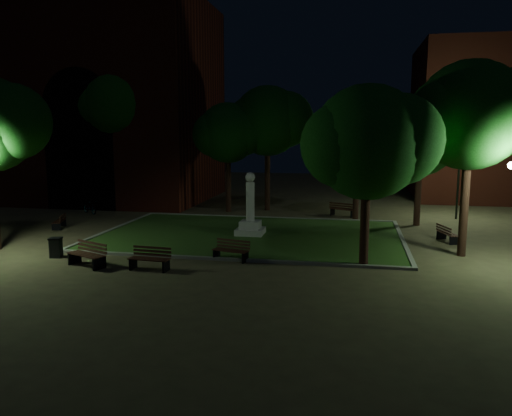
{
  "coord_description": "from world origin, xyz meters",
  "views": [
    {
      "loc": [
        5.12,
        -22.7,
        5.39
      ],
      "look_at": [
        0.49,
        1.0,
        1.61
      ],
      "focal_mm": 35.0,
      "sensor_mm": 36.0,
      "label": 1
    }
  ],
  "objects_px": {
    "monument": "(250,217)",
    "bench_right_side": "(447,234)",
    "trash_bin": "(56,247)",
    "bench_left_side": "(60,222)",
    "bicycle": "(90,207)",
    "bench_far_side": "(342,210)",
    "bench_near_left": "(150,259)",
    "bench_near_right": "(231,251)",
    "bench_west_near": "(88,255)"
  },
  "relations": [
    {
      "from": "bench_far_side",
      "to": "bench_near_left",
      "type": "bearing_deg",
      "value": 87.78
    },
    {
      "from": "monument",
      "to": "bench_west_near",
      "type": "height_order",
      "value": "monument"
    },
    {
      "from": "monument",
      "to": "bench_right_side",
      "type": "xyz_separation_m",
      "value": [
        9.7,
        0.39,
        -0.57
      ]
    },
    {
      "from": "monument",
      "to": "bench_near_right",
      "type": "distance_m",
      "value": 5.02
    },
    {
      "from": "bench_near_left",
      "to": "bench_west_near",
      "type": "relative_size",
      "value": 0.89
    },
    {
      "from": "bench_left_side",
      "to": "bench_west_near",
      "type": "bearing_deg",
      "value": 20.12
    },
    {
      "from": "bench_left_side",
      "to": "bicycle",
      "type": "relative_size",
      "value": 0.93
    },
    {
      "from": "trash_bin",
      "to": "bicycle",
      "type": "distance_m",
      "value": 11.62
    },
    {
      "from": "bench_west_near",
      "to": "bench_far_side",
      "type": "bearing_deg",
      "value": 77.78
    },
    {
      "from": "monument",
      "to": "bench_left_side",
      "type": "xyz_separation_m",
      "value": [
        -10.78,
        -0.09,
        -0.6
      ]
    },
    {
      "from": "bench_right_side",
      "to": "bench_far_side",
      "type": "height_order",
      "value": "bench_far_side"
    },
    {
      "from": "bench_left_side",
      "to": "bench_near_left",
      "type": "bearing_deg",
      "value": 31.08
    },
    {
      "from": "bench_far_side",
      "to": "trash_bin",
      "type": "bearing_deg",
      "value": 72.15
    },
    {
      "from": "bench_near_right",
      "to": "bench_left_side",
      "type": "xyz_separation_m",
      "value": [
        -11.0,
        4.89,
        -0.04
      ]
    },
    {
      "from": "bench_left_side",
      "to": "bench_right_side",
      "type": "relative_size",
      "value": 0.94
    },
    {
      "from": "bench_west_near",
      "to": "monument",
      "type": "bearing_deg",
      "value": 76.26
    },
    {
      "from": "bench_left_side",
      "to": "bicycle",
      "type": "height_order",
      "value": "bicycle"
    },
    {
      "from": "bench_west_near",
      "to": "bench_right_side",
      "type": "height_order",
      "value": "bench_west_near"
    },
    {
      "from": "bench_near_right",
      "to": "bench_west_near",
      "type": "distance_m",
      "value": 5.77
    },
    {
      "from": "bench_right_side",
      "to": "trash_bin",
      "type": "xyz_separation_m",
      "value": [
        -16.96,
        -6.34,
        0.05
      ]
    },
    {
      "from": "monument",
      "to": "bench_near_right",
      "type": "relative_size",
      "value": 1.96
    },
    {
      "from": "monument",
      "to": "trash_bin",
      "type": "relative_size",
      "value": 3.77
    },
    {
      "from": "monument",
      "to": "bench_west_near",
      "type": "xyz_separation_m",
      "value": [
        -5.19,
        -6.97,
        -0.5
      ]
    },
    {
      "from": "trash_bin",
      "to": "bench_right_side",
      "type": "bearing_deg",
      "value": 20.5
    },
    {
      "from": "bench_far_side",
      "to": "bicycle",
      "type": "height_order",
      "value": "bench_far_side"
    },
    {
      "from": "bench_near_right",
      "to": "bench_left_side",
      "type": "height_order",
      "value": "bench_near_right"
    },
    {
      "from": "bench_west_near",
      "to": "bench_near_right",
      "type": "bearing_deg",
      "value": 43.12
    },
    {
      "from": "bench_right_side",
      "to": "bicycle",
      "type": "height_order",
      "value": "bicycle"
    },
    {
      "from": "bench_right_side",
      "to": "trash_bin",
      "type": "relative_size",
      "value": 1.84
    },
    {
      "from": "bicycle",
      "to": "bench_right_side",
      "type": "bearing_deg",
      "value": -67.9
    },
    {
      "from": "bench_far_side",
      "to": "bicycle",
      "type": "distance_m",
      "value": 16.34
    },
    {
      "from": "bicycle",
      "to": "bench_far_side",
      "type": "bearing_deg",
      "value": -49.15
    },
    {
      "from": "bench_far_side",
      "to": "bicycle",
      "type": "xyz_separation_m",
      "value": [
        -16.21,
        -2.03,
        0.0
      ]
    },
    {
      "from": "bench_near_right",
      "to": "bicycle",
      "type": "distance_m",
      "value": 15.41
    },
    {
      "from": "bench_near_left",
      "to": "bench_right_side",
      "type": "xyz_separation_m",
      "value": [
        12.24,
        7.38,
        -0.04
      ]
    },
    {
      "from": "monument",
      "to": "bench_right_side",
      "type": "relative_size",
      "value": 2.05
    },
    {
      "from": "bench_west_near",
      "to": "bicycle",
      "type": "distance_m",
      "value": 13.44
    },
    {
      "from": "bench_near_right",
      "to": "trash_bin",
      "type": "distance_m",
      "value": 7.55
    },
    {
      "from": "bench_right_side",
      "to": "bicycle",
      "type": "relative_size",
      "value": 0.98
    },
    {
      "from": "bench_near_left",
      "to": "bench_left_side",
      "type": "bearing_deg",
      "value": 144.25
    },
    {
      "from": "bench_left_side",
      "to": "bench_far_side",
      "type": "bearing_deg",
      "value": 95.33
    },
    {
      "from": "bench_near_right",
      "to": "bicycle",
      "type": "relative_size",
      "value": 1.03
    },
    {
      "from": "monument",
      "to": "trash_bin",
      "type": "height_order",
      "value": "monument"
    },
    {
      "from": "bench_near_right",
      "to": "bench_far_side",
      "type": "distance_m",
      "value": 12.56
    },
    {
      "from": "bench_far_side",
      "to": "trash_bin",
      "type": "height_order",
      "value": "bench_far_side"
    },
    {
      "from": "bench_west_near",
      "to": "trash_bin",
      "type": "height_order",
      "value": "bench_west_near"
    },
    {
      "from": "bench_near_right",
      "to": "bench_far_side",
      "type": "bearing_deg",
      "value": 84.0
    },
    {
      "from": "bench_left_side",
      "to": "bench_right_side",
      "type": "xyz_separation_m",
      "value": [
        20.48,
        0.48,
        0.02
      ]
    },
    {
      "from": "bench_near_right",
      "to": "bench_right_side",
      "type": "bearing_deg",
      "value": 43.56
    },
    {
      "from": "bench_west_near",
      "to": "bench_right_side",
      "type": "bearing_deg",
      "value": 49.24
    }
  ]
}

